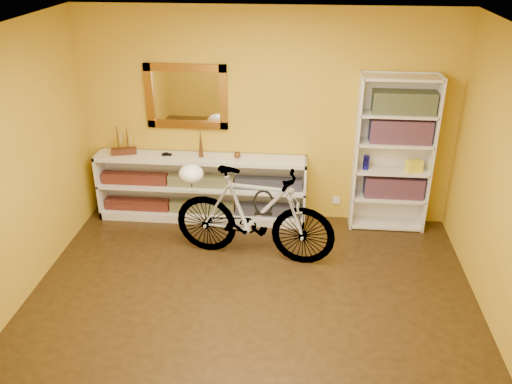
# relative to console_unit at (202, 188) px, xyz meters

# --- Properties ---
(floor) EXTENTS (4.50, 4.00, 0.01)m
(floor) POSITION_rel_console_unit_xyz_m (0.79, -1.81, -0.43)
(floor) COLOR black
(floor) RESTS_ON ground
(ceiling) EXTENTS (4.50, 4.00, 0.01)m
(ceiling) POSITION_rel_console_unit_xyz_m (0.79, -1.81, 2.18)
(ceiling) COLOR silver
(ceiling) RESTS_ON ground
(back_wall) EXTENTS (4.50, 0.01, 2.60)m
(back_wall) POSITION_rel_console_unit_xyz_m (0.79, 0.19, 0.88)
(back_wall) COLOR gold
(back_wall) RESTS_ON ground
(gilt_mirror) EXTENTS (0.98, 0.06, 0.78)m
(gilt_mirror) POSITION_rel_console_unit_xyz_m (-0.16, 0.15, 1.12)
(gilt_mirror) COLOR brown
(gilt_mirror) RESTS_ON back_wall
(wall_socket) EXTENTS (0.09, 0.02, 0.09)m
(wall_socket) POSITION_rel_console_unit_xyz_m (1.69, 0.17, -0.17)
(wall_socket) COLOR silver
(wall_socket) RESTS_ON back_wall
(console_unit) EXTENTS (2.60, 0.35, 0.85)m
(console_unit) POSITION_rel_console_unit_xyz_m (0.00, 0.00, 0.00)
(console_unit) COLOR silver
(console_unit) RESTS_ON floor
(cd_row_lower) EXTENTS (2.50, 0.13, 0.14)m
(cd_row_lower) POSITION_rel_console_unit_xyz_m (0.00, -0.02, -0.26)
(cd_row_lower) COLOR black
(cd_row_lower) RESTS_ON console_unit
(cd_row_upper) EXTENTS (2.50, 0.13, 0.14)m
(cd_row_upper) POSITION_rel_console_unit_xyz_m (0.00, -0.02, 0.11)
(cd_row_upper) COLOR navy
(cd_row_upper) RESTS_ON console_unit
(model_ship) EXTENTS (0.32, 0.19, 0.36)m
(model_ship) POSITION_rel_console_unit_xyz_m (-0.95, 0.00, 0.60)
(model_ship) COLOR #3C1C10
(model_ship) RESTS_ON console_unit
(toy_car) EXTENTS (0.00, 0.00, 0.00)m
(toy_car) POSITION_rel_console_unit_xyz_m (-0.41, 0.00, 0.43)
(toy_car) COLOR black
(toy_car) RESTS_ON console_unit
(bronze_ornament) EXTENTS (0.06, 0.06, 0.36)m
(bronze_ornament) POSITION_rel_console_unit_xyz_m (0.02, 0.00, 0.60)
(bronze_ornament) COLOR #56371D
(bronze_ornament) RESTS_ON console_unit
(decorative_orb) EXTENTS (0.08, 0.08, 0.08)m
(decorative_orb) POSITION_rel_console_unit_xyz_m (0.46, 0.00, 0.47)
(decorative_orb) COLOR #56371D
(decorative_orb) RESTS_ON console_unit
(bookcase) EXTENTS (0.90, 0.30, 1.90)m
(bookcase) POSITION_rel_console_unit_xyz_m (2.30, 0.03, 0.52)
(bookcase) COLOR silver
(bookcase) RESTS_ON floor
(book_row_a) EXTENTS (0.70, 0.22, 0.26)m
(book_row_a) POSITION_rel_console_unit_xyz_m (2.35, 0.03, 0.12)
(book_row_a) COLOR maroon
(book_row_a) RESTS_ON bookcase
(book_row_b) EXTENTS (0.70, 0.22, 0.28)m
(book_row_b) POSITION_rel_console_unit_xyz_m (2.35, 0.03, 0.83)
(book_row_b) COLOR maroon
(book_row_b) RESTS_ON bookcase
(book_row_c) EXTENTS (0.70, 0.22, 0.25)m
(book_row_c) POSITION_rel_console_unit_xyz_m (2.35, 0.03, 1.16)
(book_row_c) COLOR #163E50
(book_row_c) RESTS_ON bookcase
(travel_mug) EXTENTS (0.07, 0.07, 0.17)m
(travel_mug) POSITION_rel_console_unit_xyz_m (2.00, 0.01, 0.42)
(travel_mug) COLOR #161799
(travel_mug) RESTS_ON bookcase
(red_tin) EXTENTS (0.16, 0.16, 0.16)m
(red_tin) POSITION_rel_console_unit_xyz_m (2.10, 0.06, 1.12)
(red_tin) COLOR maroon
(red_tin) RESTS_ON bookcase
(yellow_bag) EXTENTS (0.21, 0.17, 0.14)m
(yellow_bag) POSITION_rel_console_unit_xyz_m (2.55, -0.01, 0.41)
(yellow_bag) COLOR yellow
(yellow_bag) RESTS_ON bookcase
(bicycle) EXTENTS (0.74, 1.88, 1.08)m
(bicycle) POSITION_rel_console_unit_xyz_m (0.74, -0.84, 0.11)
(bicycle) COLOR silver
(bicycle) RESTS_ON floor
(helmet) EXTENTS (0.27, 0.26, 0.20)m
(helmet) POSITION_rel_console_unit_xyz_m (0.04, -0.73, 0.52)
(helmet) COLOR white
(helmet) RESTS_ON bicycle
(u_lock) EXTENTS (0.22, 0.02, 0.22)m
(u_lock) POSITION_rel_console_unit_xyz_m (0.84, -0.85, 0.28)
(u_lock) COLOR black
(u_lock) RESTS_ON bicycle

